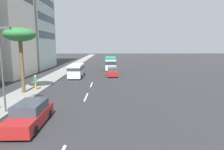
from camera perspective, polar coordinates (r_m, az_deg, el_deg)
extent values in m
plane|color=#2D2D30|center=(34.35, -5.03, -0.33)|extent=(198.00, 198.00, 0.00)
cube|color=gray|center=(35.53, -16.48, -0.23)|extent=(162.00, 3.19, 0.15)
cube|color=silver|center=(20.61, -7.70, -6.49)|extent=(3.20, 0.16, 0.01)
cube|color=silver|center=(26.97, -6.12, -2.83)|extent=(3.20, 0.16, 0.01)
cube|color=silver|center=(33.04, -10.54, 1.32)|extent=(5.37, 2.08, 2.03)
cube|color=#2D3842|center=(32.98, -10.56, 2.09)|extent=(5.38, 2.09, 0.49)
cylinder|color=black|center=(31.43, -9.19, -0.59)|extent=(0.72, 0.24, 0.72)
cylinder|color=black|center=(31.77, -12.72, -0.59)|extent=(0.72, 0.24, 0.72)
cylinder|color=black|center=(34.59, -8.45, 0.28)|extent=(0.72, 0.24, 0.72)
cylinder|color=black|center=(34.90, -11.67, 0.26)|extent=(0.72, 0.24, 0.72)
cube|color=silver|center=(42.52, -0.43, 3.30)|extent=(6.47, 2.21, 2.27)
cube|color=#268C66|center=(42.41, -0.44, 5.12)|extent=(6.47, 2.21, 0.43)
cube|color=#28333D|center=(42.48, -0.43, 3.88)|extent=(6.48, 2.22, 0.76)
cylinder|color=black|center=(44.48, -1.81, 2.31)|extent=(0.84, 0.26, 0.84)
cylinder|color=black|center=(44.51, 0.89, 2.32)|extent=(0.84, 0.26, 0.84)
cylinder|color=black|center=(40.76, -1.88, 1.72)|extent=(0.84, 0.26, 0.84)
cylinder|color=black|center=(40.78, 1.07, 1.73)|extent=(0.84, 0.26, 0.84)
cube|color=#A51E1E|center=(14.32, -23.24, -11.67)|extent=(4.67, 1.85, 0.79)
cube|color=#38424C|center=(14.30, -23.06, -8.66)|extent=(2.57, 1.70, 0.64)
cylinder|color=black|center=(12.86, -22.03, -15.14)|extent=(0.64, 0.22, 0.64)
cylinder|color=black|center=(13.54, -28.97, -14.38)|extent=(0.64, 0.22, 0.64)
cylinder|color=black|center=(15.40, -18.15, -10.93)|extent=(0.64, 0.22, 0.64)
cylinder|color=black|center=(15.97, -24.09, -10.55)|extent=(0.64, 0.22, 0.64)
cube|color=#A51E1E|center=(34.23, 0.16, 0.65)|extent=(4.35, 1.79, 0.80)
cube|color=#38424C|center=(33.92, 0.16, 1.81)|extent=(2.39, 1.64, 0.65)
cylinder|color=black|center=(35.59, -1.21, 0.54)|extent=(0.64, 0.22, 0.64)
cylinder|color=black|center=(35.63, 1.43, 0.55)|extent=(0.64, 0.22, 0.64)
cylinder|color=black|center=(32.93, -1.22, -0.13)|extent=(0.64, 0.22, 0.64)
cylinder|color=black|center=(32.96, 1.64, -0.12)|extent=(0.64, 0.22, 0.64)
cylinder|color=gold|center=(24.56, -21.76, -3.17)|extent=(0.14, 0.14, 0.87)
cylinder|color=gold|center=(24.70, -21.63, -3.10)|extent=(0.14, 0.14, 0.87)
cube|color=#4C8C66|center=(24.49, -21.79, -1.34)|extent=(0.37, 0.39, 0.69)
sphere|color=beige|center=(24.42, -21.85, -0.27)|extent=(0.24, 0.24, 0.24)
cylinder|color=brown|center=(23.50, -25.14, 2.35)|extent=(0.40, 0.40, 5.93)
ellipsoid|color=#2D7238|center=(23.42, -25.70, 10.80)|extent=(3.34, 3.34, 1.50)
cylinder|color=#4C4C51|center=(17.15, -29.80, 1.24)|extent=(0.14, 0.14, 6.69)
cube|color=#4C4C51|center=(16.89, -29.27, 12.07)|extent=(0.24, 0.90, 0.20)
cube|color=#2D3847|center=(48.74, -18.51, 11.06)|extent=(12.08, 0.08, 1.61)
cube|color=#2D3847|center=(49.08, -18.73, 15.58)|extent=(12.08, 0.08, 1.61)
cube|color=#2D3847|center=(49.72, -18.96, 20.00)|extent=(12.08, 0.08, 1.61)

